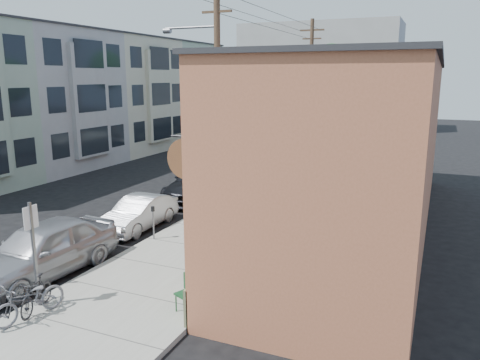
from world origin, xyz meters
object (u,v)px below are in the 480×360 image
at_px(car_1, 139,213).
at_px(cyclist, 216,202).
at_px(tree_leafy_far, 331,69).
at_px(car_0, 43,249).
at_px(bus, 261,128).
at_px(patron_green, 207,240).
at_px(parked_bike_b, 30,300).
at_px(car_2, 201,182).
at_px(car_3, 248,163).
at_px(patron_grey, 219,233).
at_px(tree_leafy_mid, 288,83).
at_px(patio_chair_b, 186,294).
at_px(tree_bare, 250,139).
at_px(utility_pole_near, 216,91).
at_px(patio_chair_a, 229,261).
at_px(parking_meter_near, 153,217).
at_px(parking_meter_far, 251,170).
at_px(sign_post, 33,244).
at_px(parked_bike_a, 36,294).

bearing_deg(car_1, cyclist, 23.46).
height_order(tree_leafy_far, car_1, tree_leafy_far).
relative_size(car_0, bus, 0.46).
relative_size(patron_green, parked_bike_b, 1.00).
xyz_separation_m(car_2, car_3, (0.00, 6.24, -0.07)).
distance_m(patron_grey, car_2, 8.73).
bearing_deg(tree_leafy_mid, patron_green, -81.06).
distance_m(patio_chair_b, car_1, 7.53).
distance_m(tree_bare, car_1, 7.64).
bearing_deg(utility_pole_near, cyclist, -65.35).
xyz_separation_m(patio_chair_a, cyclist, (-2.53, 4.26, 0.50)).
bearing_deg(tree_leafy_mid, car_0, -96.30).
bearing_deg(patio_chair_b, tree_leafy_far, 118.87).
bearing_deg(car_1, patron_grey, -25.66).
height_order(parking_meter_near, parked_bike_b, parking_meter_near).
distance_m(tree_leafy_far, parked_bike_b, 32.93).
bearing_deg(patron_grey, tree_bare, -140.63).
height_order(patron_grey, cyclist, patron_grey).
distance_m(utility_pole_near, tree_leafy_far, 21.14).
relative_size(patio_chair_a, patio_chair_b, 1.00).
bearing_deg(parking_meter_far, car_0, -96.13).
distance_m(sign_post, parking_meter_near, 5.62).
relative_size(patron_green, parked_bike_a, 1.24).
distance_m(sign_post, car_1, 6.99).
bearing_deg(car_2, parked_bike_a, -85.71).
distance_m(parking_meter_near, tree_leafy_mid, 15.03).
xyz_separation_m(parking_meter_far, tree_bare, (0.55, -1.48, 1.95)).
height_order(tree_leafy_far, patron_grey, tree_leafy_far).
bearing_deg(patio_chair_a, patron_green, 158.46).
bearing_deg(tree_leafy_mid, parking_meter_far, -96.80).
relative_size(utility_pole_near, car_0, 1.98).
distance_m(tree_bare, car_3, 5.41).
distance_m(tree_leafy_mid, bus, 13.17).
bearing_deg(parking_meter_near, patron_green, -28.40).
height_order(parking_meter_far, patio_chair_a, parking_meter_far).
bearing_deg(parking_meter_far, bus, 108.89).
height_order(car_2, bus, bus).
height_order(parking_meter_far, bus, bus).
xyz_separation_m(parking_meter_near, car_3, (-1.45, 12.71, -0.23)).
height_order(utility_pole_near, parked_bike_a, utility_pole_near).
bearing_deg(car_3, parking_meter_far, -69.48).
bearing_deg(parking_meter_far, utility_pole_near, -88.23).
bearing_deg(tree_leafy_far, patron_green, -84.86).
distance_m(parking_meter_near, car_3, 12.79).
bearing_deg(bus, tree_leafy_mid, -63.81).
bearing_deg(patio_chair_a, tree_leafy_far, 86.04).
height_order(parked_bike_a, car_0, car_0).
relative_size(patio_chair_a, bus, 0.08).
bearing_deg(sign_post, cyclist, 80.97).
bearing_deg(car_3, parked_bike_a, -89.52).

